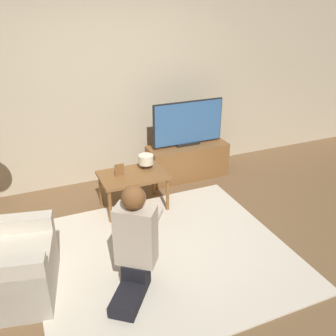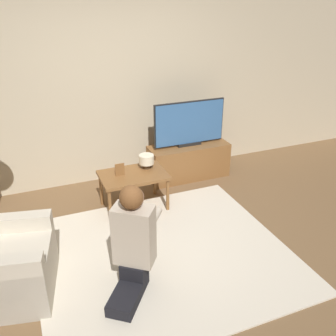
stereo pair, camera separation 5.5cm
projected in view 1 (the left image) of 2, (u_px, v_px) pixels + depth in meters
ground_plane at (165, 255)px, 3.75m from camera, size 10.00×10.00×0.00m
wall_back at (107, 85)px, 4.80m from camera, size 10.00×0.06×2.60m
rug at (165, 255)px, 3.75m from camera, size 2.44×2.19×0.02m
tv_stand at (187, 161)px, 5.24m from camera, size 1.11×0.40×0.48m
tv at (188, 123)px, 5.01m from camera, size 1.00×0.08×0.62m
coffee_table at (133, 178)px, 4.41m from camera, size 0.78×0.52×0.45m
armchair at (0, 266)px, 3.14m from camera, size 0.91×0.90×0.96m
person_kneeling at (135, 240)px, 3.15m from camera, size 0.71×0.82×1.00m
picture_frame at (119, 170)px, 4.32m from camera, size 0.11×0.01×0.15m
table_lamp at (146, 160)px, 4.49m from camera, size 0.18×0.18×0.17m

